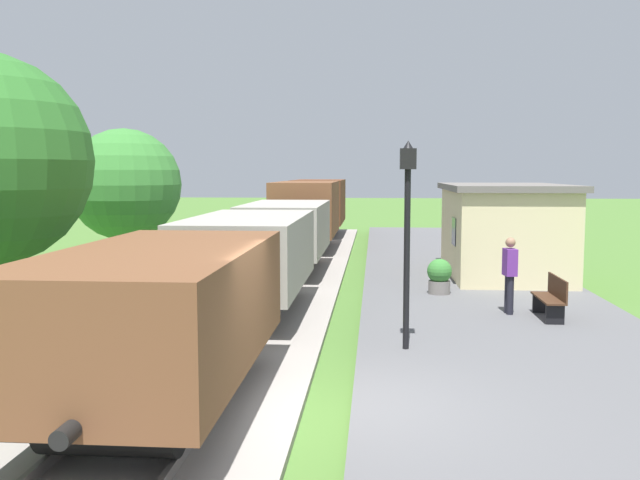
{
  "coord_description": "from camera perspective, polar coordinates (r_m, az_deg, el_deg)",
  "views": [
    {
      "loc": [
        0.5,
        -9.06,
        3.41
      ],
      "look_at": [
        -0.86,
        7.91,
        1.71
      ],
      "focal_mm": 38.56,
      "sensor_mm": 36.0,
      "label": 1
    }
  ],
  "objects": [
    {
      "name": "person_waiting",
      "position": [
        15.82,
        15.46,
        -2.6
      ],
      "size": [
        0.29,
        0.41,
        1.71
      ],
      "rotation": [
        0.0,
        0.0,
        3.27
      ],
      "color": "black",
      "rests_on": "platform_slab"
    },
    {
      "name": "freight_train",
      "position": [
        23.45,
        -2.52,
        1.09
      ],
      "size": [
        2.5,
        32.6,
        2.72
      ],
      "color": "brown",
      "rests_on": "rail_near"
    },
    {
      "name": "lamp_post_near",
      "position": [
        12.15,
        7.27,
        2.79
      ],
      "size": [
        0.28,
        0.28,
        3.7
      ],
      "color": "black",
      "rests_on": "platform_slab"
    },
    {
      "name": "bench_near_hut",
      "position": [
        15.65,
        18.67,
        -4.49
      ],
      "size": [
        0.42,
        1.5,
        0.91
      ],
      "color": "#422819",
      "rests_on": "platform_slab"
    },
    {
      "name": "rail_near",
      "position": [
        9.86,
        -8.68,
        -13.43
      ],
      "size": [
        0.07,
        60.0,
        0.14
      ],
      "primitive_type": "cube",
      "color": "slate",
      "rests_on": "track_ballast"
    },
    {
      "name": "tree_trackside_far",
      "position": [
        18.96,
        -15.89,
        4.42
      ],
      "size": [
        2.95,
        2.95,
        4.55
      ],
      "color": "#4C3823",
      "rests_on": "ground"
    },
    {
      "name": "track_ballast",
      "position": [
        10.09,
        -12.77,
        -13.84
      ],
      "size": [
        3.8,
        60.0,
        0.12
      ],
      "primitive_type": "cube",
      "color": "gray",
      "rests_on": "ground"
    },
    {
      "name": "station_hut",
      "position": [
        21.63,
        14.97,
        0.85
      ],
      "size": [
        3.5,
        5.8,
        2.78
      ],
      "color": "beige",
      "rests_on": "platform_slab"
    },
    {
      "name": "rail_far",
      "position": [
        10.28,
        -16.72,
        -12.81
      ],
      "size": [
        0.07,
        60.0,
        0.14
      ],
      "primitive_type": "cube",
      "color": "slate",
      "rests_on": "track_ballast"
    },
    {
      "name": "bench_down_platform",
      "position": [
        26.81,
        12.74,
        -0.19
      ],
      "size": [
        0.42,
        1.5,
        0.91
      ],
      "color": "#422819",
      "rests_on": "platform_slab"
    },
    {
      "name": "potted_planter",
      "position": [
        18.06,
        9.88,
        -2.94
      ],
      "size": [
        0.64,
        0.64,
        0.92
      ],
      "color": "slate",
      "rests_on": "platform_slab"
    },
    {
      "name": "ground_plane",
      "position": [
        9.69,
        1.39,
        -14.9
      ],
      "size": [
        160.0,
        160.0,
        0.0
      ],
      "primitive_type": "plane",
      "color": "#47702D"
    },
    {
      "name": "platform_slab",
      "position": [
        10.01,
        20.59,
        -13.83
      ],
      "size": [
        6.0,
        60.0,
        0.25
      ],
      "primitive_type": "cube",
      "color": "#565659",
      "rests_on": "ground"
    }
  ]
}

